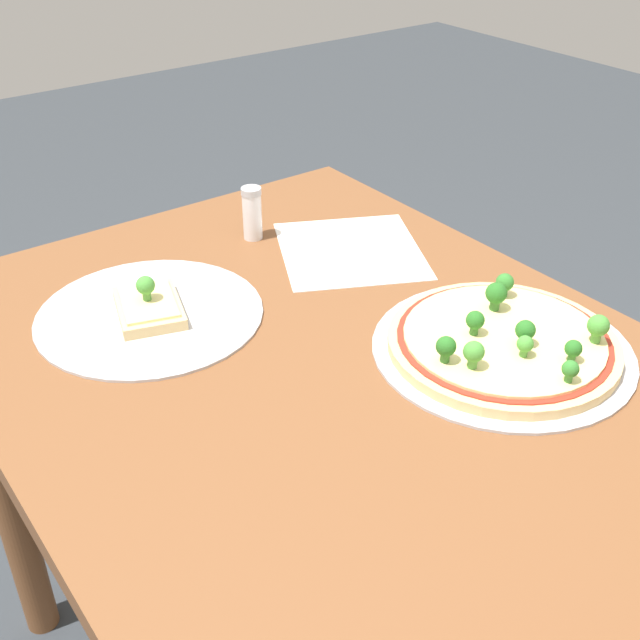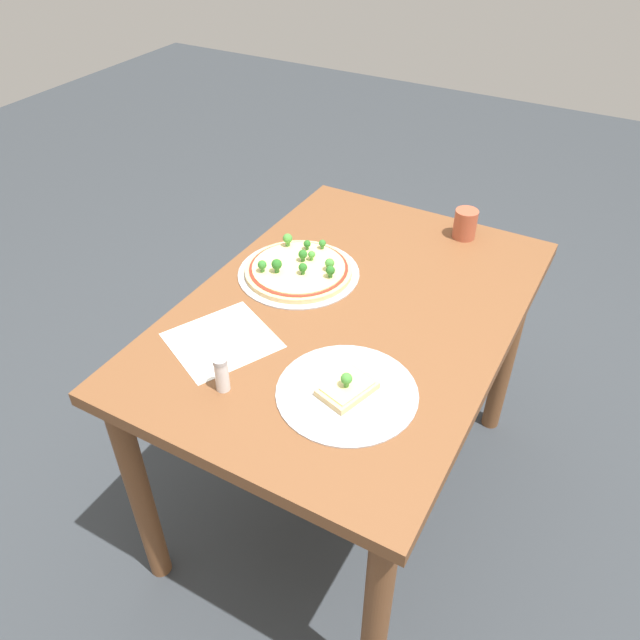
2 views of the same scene
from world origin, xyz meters
The scene contains 7 objects.
ground_plane centered at (0.00, 0.00, 0.00)m, with size 8.00×8.00×0.00m, color #33383D.
dining_table centered at (0.00, 0.00, 0.65)m, with size 1.16×0.80×0.75m.
pizza_tray_whole centered at (0.07, 0.20, 0.77)m, with size 0.34×0.34×0.06m.
pizza_tray_slice centered at (-0.28, -0.13, 0.76)m, with size 0.31×0.31×0.06m.
drinking_cup centered at (0.48, -0.14, 0.80)m, with size 0.07×0.07×0.09m, color #AD5138.
condiment_shaker centered at (-0.40, 0.11, 0.80)m, with size 0.03×0.03×0.09m.
paper_menu centered at (-0.27, 0.21, 0.76)m, with size 0.23×0.22×0.00m, color white.
Camera 2 is at (-1.16, -0.55, 1.73)m, focal length 35.00 mm.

